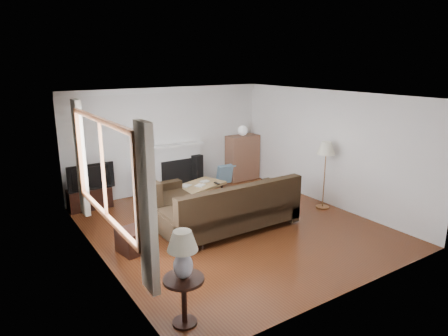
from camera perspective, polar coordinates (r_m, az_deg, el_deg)
room at (r=7.38m, az=1.28°, el=0.62°), size 5.10×5.60×2.54m
window at (r=6.11m, az=-16.91°, el=-0.21°), size 0.12×2.74×1.54m
curtain_near at (r=4.79m, az=-10.91°, el=-5.88°), size 0.10×0.35×2.10m
curtain_far at (r=7.59m, az=-19.78°, el=1.28°), size 0.10×0.35×2.10m
fireplace at (r=9.84m, az=-6.75°, el=0.13°), size 1.40×0.26×1.15m
tv_stand at (r=9.10m, az=-18.64°, el=-4.15°), size 0.89×0.40×0.44m
television at (r=8.96m, az=-18.65°, el=-1.07°), size 0.97×0.13×0.56m
speaker_left at (r=9.41m, az=-11.99°, el=-1.87°), size 0.23×0.28×0.81m
speaker_right at (r=10.02m, az=-3.99°, el=-0.45°), size 0.30×0.33×0.84m
bookshelf at (r=10.67m, az=2.65°, el=1.52°), size 0.86×0.41×1.19m
globe_lamp at (r=10.53m, az=2.69°, el=5.36°), size 0.26×0.26×0.26m
sectional_sofa at (r=7.45m, az=0.87°, el=-5.65°), size 2.84×2.07×0.92m
coffee_table at (r=8.82m, az=-3.72°, el=-3.85°), size 1.35×1.00×0.47m
footstool at (r=6.92m, az=-12.72°, el=-10.03°), size 0.55×0.55×0.40m
floor_lamp at (r=8.77m, az=14.16°, el=-1.01°), size 0.47×0.47×1.46m
side_table at (r=5.06m, az=-5.71°, el=-18.37°), size 0.49×0.49×0.62m
table_lamp at (r=4.76m, az=-5.90°, el=-12.29°), size 0.36×0.36×0.59m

